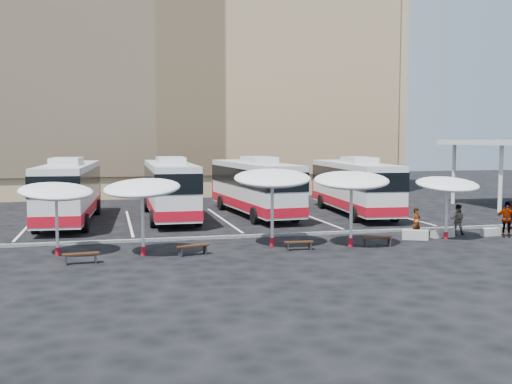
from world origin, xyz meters
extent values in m
plane|color=black|center=(0.00, 0.00, 0.00)|extent=(120.00, 120.00, 0.00)
cube|color=tan|center=(0.00, 32.00, 12.50)|extent=(42.00, 18.00, 25.00)
cube|color=tan|center=(0.00, 22.90, 12.00)|extent=(40.00, 0.30, 20.00)
cylinder|color=silver|center=(20.00, 7.00, 2.40)|extent=(0.30, 0.30, 4.80)
cylinder|color=silver|center=(20.00, 13.00, 2.40)|extent=(0.30, 0.30, 4.80)
cube|color=black|center=(0.00, 0.50, 0.07)|extent=(34.00, 0.25, 0.15)
cube|color=white|center=(-12.00, 8.00, 0.01)|extent=(0.15, 12.00, 0.01)
cube|color=white|center=(-6.00, 8.00, 0.01)|extent=(0.15, 12.00, 0.01)
cube|color=white|center=(0.00, 8.00, 0.01)|extent=(0.15, 12.00, 0.01)
cube|color=white|center=(6.00, 8.00, 0.01)|extent=(0.15, 12.00, 0.01)
cube|color=white|center=(12.00, 8.00, 0.01)|extent=(0.15, 12.00, 0.01)
cube|color=silver|center=(-9.60, 8.76, 2.08)|extent=(3.49, 12.96, 3.20)
cube|color=black|center=(-9.60, 8.76, 2.72)|extent=(3.56, 13.03, 1.17)
cube|color=#B30C1C|center=(-9.60, 8.76, 0.91)|extent=(3.56, 13.03, 0.59)
cube|color=#B30C1C|center=(-9.18, 15.16, 1.28)|extent=(2.74, 0.39, 1.49)
cube|color=silver|center=(-9.66, 7.70, 3.90)|extent=(1.91, 3.31, 0.43)
cylinder|color=black|center=(-10.69, 12.58, 0.53)|extent=(0.44, 1.09, 1.07)
cylinder|color=black|center=(-8.02, 12.41, 0.53)|extent=(0.44, 1.09, 1.07)
cylinder|color=black|center=(-11.20, 4.59, 0.53)|extent=(0.44, 1.09, 1.07)
cylinder|color=black|center=(-8.54, 4.41, 0.53)|extent=(0.44, 1.09, 1.07)
cube|color=silver|center=(-3.30, 9.52, 2.07)|extent=(2.85, 12.80, 3.19)
cube|color=black|center=(-3.30, 9.52, 2.71)|extent=(2.92, 12.86, 1.17)
cube|color=#B30C1C|center=(-3.30, 9.52, 0.90)|extent=(2.92, 12.86, 0.58)
cube|color=#B30C1C|center=(-3.20, 15.90, 1.28)|extent=(2.73, 0.25, 1.49)
cube|color=silver|center=(-3.32, 8.46, 3.88)|extent=(1.75, 3.22, 0.43)
cylinder|color=black|center=(-4.57, 13.26, 0.53)|extent=(0.39, 1.07, 1.06)
cylinder|color=black|center=(-1.92, 13.22, 0.53)|extent=(0.39, 1.07, 1.06)
cylinder|color=black|center=(-4.70, 5.29, 0.53)|extent=(0.39, 1.07, 1.06)
cylinder|color=black|center=(-2.04, 5.25, 0.53)|extent=(0.39, 1.07, 1.06)
cube|color=silver|center=(2.48, 9.59, 2.06)|extent=(3.63, 12.85, 3.17)
cube|color=black|center=(2.48, 9.59, 2.70)|extent=(3.70, 12.92, 1.16)
cube|color=#B30C1C|center=(2.48, 9.59, 0.90)|extent=(3.70, 12.92, 0.58)
cube|color=#B30C1C|center=(1.99, 15.91, 1.27)|extent=(2.71, 0.42, 1.48)
cube|color=silver|center=(2.57, 8.53, 3.86)|extent=(1.94, 3.29, 0.42)
cylinder|color=black|center=(0.88, 13.17, 0.53)|extent=(0.45, 1.08, 1.06)
cylinder|color=black|center=(3.51, 13.38, 0.53)|extent=(0.45, 1.08, 1.06)
cylinder|color=black|center=(1.50, 5.27, 0.53)|extent=(0.45, 1.08, 1.06)
cylinder|color=black|center=(4.14, 5.48, 0.53)|extent=(0.45, 1.08, 1.06)
cube|color=silver|center=(9.41, 8.55, 2.04)|extent=(3.63, 12.72, 3.14)
cube|color=black|center=(9.41, 8.55, 2.67)|extent=(3.70, 12.79, 1.15)
cube|color=#B30C1C|center=(9.41, 8.55, 0.89)|extent=(3.70, 12.79, 0.58)
cube|color=#B30C1C|center=(9.93, 14.80, 1.26)|extent=(2.69, 0.43, 1.46)
cube|color=silver|center=(9.33, 7.51, 3.82)|extent=(1.92, 3.26, 0.42)
cylinder|color=black|center=(8.41, 12.30, 0.52)|extent=(0.45, 1.07, 1.05)
cylinder|color=black|center=(11.02, 12.09, 0.52)|extent=(0.45, 1.07, 1.05)
cylinder|color=black|center=(7.77, 4.48, 0.52)|extent=(0.45, 1.07, 1.05)
cylinder|color=black|center=(10.37, 4.27, 0.52)|extent=(0.45, 1.07, 1.05)
cylinder|color=silver|center=(-9.49, -2.35, 1.43)|extent=(0.17, 0.17, 2.86)
cylinder|color=#B30C1C|center=(-9.49, -2.35, 0.19)|extent=(0.27, 0.27, 0.38)
ellipsoid|color=white|center=(-9.49, -2.35, 2.91)|extent=(4.25, 4.27, 0.98)
cylinder|color=silver|center=(-5.75, -3.17, 1.50)|extent=(0.18, 0.18, 3.00)
cylinder|color=#B30C1C|center=(-5.75, -3.17, 0.20)|extent=(0.29, 0.29, 0.40)
ellipsoid|color=white|center=(-5.75, -3.17, 3.05)|extent=(4.43, 4.46, 1.03)
cylinder|color=silver|center=(0.50, -2.34, 1.65)|extent=(0.18, 0.18, 3.29)
cylinder|color=#B30C1C|center=(0.50, -2.34, 0.22)|extent=(0.28, 0.28, 0.44)
ellipsoid|color=white|center=(0.50, -2.34, 3.35)|extent=(4.38, 4.42, 1.13)
cylinder|color=silver|center=(4.19, -3.33, 1.60)|extent=(0.18, 0.18, 3.19)
cylinder|color=#B30C1C|center=(4.19, -3.33, 0.21)|extent=(0.28, 0.28, 0.43)
ellipsoid|color=white|center=(4.19, -3.33, 3.24)|extent=(4.41, 4.45, 1.09)
cylinder|color=silver|center=(9.91, -2.47, 1.42)|extent=(0.14, 0.14, 2.84)
cylinder|color=#B30C1C|center=(9.91, -2.47, 0.19)|extent=(0.22, 0.22, 0.38)
ellipsoid|color=white|center=(9.91, -2.47, 2.88)|extent=(3.47, 3.51, 0.97)
cube|color=black|center=(-8.40, -4.44, 0.43)|extent=(1.52, 0.55, 0.06)
cube|color=black|center=(-8.99, -4.50, 0.20)|extent=(0.10, 0.38, 0.40)
cube|color=black|center=(-7.81, -4.38, 0.20)|extent=(0.10, 0.38, 0.40)
cube|color=black|center=(-3.58, -3.69, 0.43)|extent=(1.56, 0.78, 0.06)
cube|color=black|center=(-4.17, -3.84, 0.20)|extent=(0.16, 0.39, 0.40)
cube|color=black|center=(-3.00, -3.53, 0.20)|extent=(0.16, 0.39, 0.40)
cube|color=black|center=(1.44, -3.65, 0.39)|extent=(1.39, 0.44, 0.05)
cube|color=black|center=(0.89, -3.62, 0.18)|extent=(0.07, 0.35, 0.37)
cube|color=black|center=(1.98, -3.69, 0.18)|extent=(0.07, 0.35, 0.37)
cube|color=black|center=(5.46, -3.63, 0.43)|extent=(1.54, 0.59, 0.06)
cube|color=black|center=(4.87, -3.55, 0.20)|extent=(0.11, 0.39, 0.40)
cube|color=black|center=(6.06, -3.71, 0.20)|extent=(0.11, 0.39, 0.40)
cube|color=#999993|center=(8.25, -2.25, 0.25)|extent=(1.38, 0.94, 0.49)
cube|color=#999993|center=(10.04, -1.94, 0.24)|extent=(1.33, 0.59, 0.48)
cube|color=#999993|center=(12.85, -2.09, 0.21)|extent=(1.13, 0.44, 0.42)
imported|color=black|center=(8.59, -1.76, 0.80)|extent=(0.68, 0.56, 1.59)
imported|color=black|center=(11.41, -1.21, 0.83)|extent=(1.02, 0.99, 1.66)
imported|color=black|center=(13.40, -2.63, 0.95)|extent=(1.20, 0.93, 1.90)
imported|color=black|center=(15.39, -0.21, 0.84)|extent=(1.23, 0.96, 1.68)
camera|label=1|loc=(-7.18, -30.21, 5.19)|focal=42.00mm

